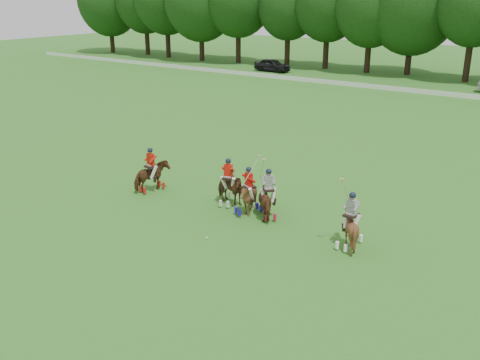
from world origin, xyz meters
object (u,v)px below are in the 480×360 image
Objects in this scene: polo_red_b at (228,188)px; polo_ball at (207,238)px; car_left at (272,65)px; polo_red_a at (151,176)px; polo_stripe_a at (268,200)px; polo_stripe_b at (350,228)px; polo_red_c at (249,198)px.

polo_ball is (1.48, -3.50, -0.74)m from polo_red_b.
polo_red_a reaches higher than car_left.
polo_stripe_a is at bearing 5.20° from polo_red_a.
polo_stripe_a is 30.70× the size of polo_ball.
polo_stripe_a reaches higher than polo_red_b.
polo_red_b is at bearing 11.22° from polo_red_a.
polo_stripe_b is (27.73, -38.98, 0.02)m from car_left.
polo_red_b is 1.49m from polo_red_c.
polo_ball is (0.06, -3.07, -0.73)m from polo_red_c.
polo_stripe_b reaches higher than polo_red_b.
polo_ball is at bearing -152.03° from polo_stripe_b.
polo_stripe_a is at bearing 171.07° from polo_stripe_b.
polo_stripe_b reaches higher than polo_red_a.
polo_red_b is at bearing 112.95° from polo_ball.
polo_stripe_b reaches higher than polo_red_c.
polo_red_c is (5.51, 0.38, -0.02)m from polo_red_a.
polo_stripe_b reaches higher than polo_stripe_a.
polo_stripe_b is at bearing -7.76° from polo_red_b.
polo_red_b is 24.61× the size of polo_ball.
car_left is 1.64× the size of polo_stripe_b.
polo_red_a reaches higher than polo_ball.
polo_red_a is 24.71× the size of polo_ball.
polo_red_c is at bearing -147.49° from car_left.
polo_red_a is at bearing -174.80° from polo_stripe_a.
car_left is 51.14× the size of polo_ball.
car_left is at bearing 113.86° from polo_red_a.
polo_red_c reaches higher than polo_ball.
polo_red_b is 6.49m from polo_stripe_b.
polo_stripe_b is at bearing -8.93° from polo_stripe_a.
polo_stripe_b is at bearing -0.35° from polo_red_a.
car_left is 2.08× the size of polo_red_b.
polo_stripe_a is at bearing -146.39° from car_left.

